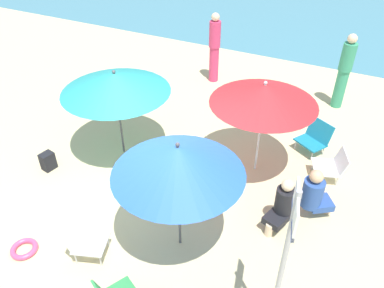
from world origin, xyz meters
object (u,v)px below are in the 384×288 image
beach_chair_a (332,165)px  person_a (344,71)px  person_b (282,205)px  beach_bag (48,161)px  person_c (315,193)px  umbrella_teal (115,83)px  person_d (214,47)px  umbrella_blue (178,160)px  warning_sign (286,250)px  swim_ring (24,249)px  beach_chair_c (315,137)px  umbrella_red (264,94)px  beach_chair_b (82,238)px

beach_chair_a → person_a: 2.86m
person_a → person_b: bearing=109.7°
beach_bag → beach_chair_a: bearing=23.4°
beach_chair_a → person_c: bearing=63.0°
umbrella_teal → person_d: size_ratio=1.11×
umbrella_blue → person_a: umbrella_blue is taller
beach_bag → person_c: bearing=12.3°
person_c → person_d: bearing=97.7°
warning_sign → swim_ring: size_ratio=5.78×
beach_chair_a → person_d: (-3.53, 2.71, 0.62)m
swim_ring → beach_chair_a: bearing=44.6°
person_a → swim_ring: size_ratio=4.40×
person_c → person_b: bearing=-164.7°
beach_chair_c → umbrella_teal: bearing=-32.1°
umbrella_blue → beach_chair_c: size_ratio=2.58×
person_d → beach_bag: (-1.29, -4.79, -0.75)m
warning_sign → person_a: bearing=78.5°
umbrella_red → swim_ring: umbrella_red is taller
umbrella_red → beach_bag: (-3.51, -1.74, -1.43)m
warning_sign → beach_bag: (-4.67, 1.16, -1.34)m
beach_chair_b → beach_chair_c: 4.76m
umbrella_red → beach_bag: 4.17m
umbrella_red → person_b: 1.83m
beach_chair_a → swim_ring: bearing=23.8°
beach_chair_a → beach_chair_b: bearing=28.4°
beach_chair_c → person_a: bearing=-152.5°
umbrella_red → beach_chair_b: 3.63m
beach_chair_b → beach_chair_a: bearing=29.6°
umbrella_teal → beach_chair_a: 4.17m
beach_bag → beach_chair_b: bearing=-33.8°
person_a → person_b: 4.33m
umbrella_blue → beach_chair_b: bearing=-144.4°
beach_chair_b → swim_ring: bearing=-177.2°
person_a → beach_bag: (-4.48, -4.86, -0.73)m
umbrella_teal → swim_ring: (0.08, -2.72, -1.50)m
beach_chair_c → beach_bag: beach_chair_c is taller
umbrella_teal → beach_bag: bearing=-131.8°
person_a → umbrella_blue: bearing=97.0°
person_a → swim_ring: person_a is taller
person_b → warning_sign: warning_sign is taller
beach_chair_a → beach_chair_b: size_ratio=1.02×
person_c → beach_chair_a: bearing=49.4°
beach_chair_c → person_d: (-3.07, 1.98, 0.60)m
person_c → warning_sign: (-0.03, -2.19, 1.06)m
warning_sign → beach_bag: size_ratio=6.71×
umbrella_red → beach_bag: umbrella_red is taller
umbrella_red → swim_ring: (-2.46, -3.38, -1.56)m
person_b → beach_bag: size_ratio=2.63×
person_c → swim_ring: size_ratio=2.30×
umbrella_red → beach_chair_c: umbrella_red is taller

